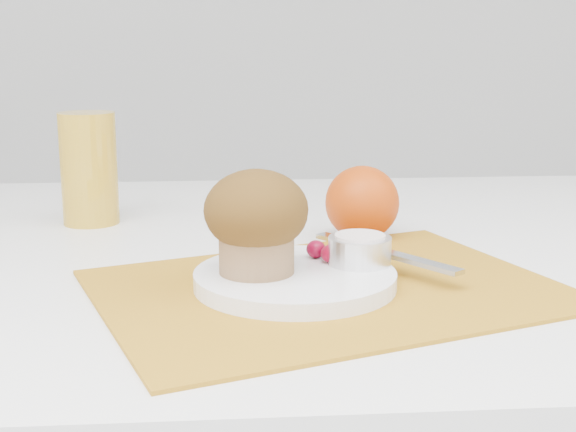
{
  "coord_description": "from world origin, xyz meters",
  "views": [
    {
      "loc": [
        -0.11,
        -0.79,
        0.97
      ],
      "look_at": [
        -0.05,
        -0.03,
        0.8
      ],
      "focal_mm": 50.0,
      "sensor_mm": 36.0,
      "label": 1
    }
  ],
  "objects": [
    {
      "name": "butter_knife",
      "position": [
        0.04,
        -0.06,
        0.77
      ],
      "size": [
        0.12,
        0.15,
        0.0
      ],
      "primitive_type": "cube",
      "rotation": [
        0.0,
        0.0,
        -0.94
      ],
      "color": "#B6B9BF",
      "rests_on": "plate"
    },
    {
      "name": "cream",
      "position": [
        0.01,
        -0.09,
        0.79
      ],
      "size": [
        0.06,
        0.06,
        0.01
      ],
      "primitive_type": "cylinder",
      "rotation": [
        0.0,
        0.0,
        -0.37
      ],
      "color": "white",
      "rests_on": "ramekin"
    },
    {
      "name": "muffin",
      "position": [
        -0.08,
        -0.11,
        0.82
      ],
      "size": [
        0.09,
        0.09,
        0.09
      ],
      "color": "olive",
      "rests_on": "plate"
    },
    {
      "name": "ramekin",
      "position": [
        0.01,
        -0.09,
        0.78
      ],
      "size": [
        0.07,
        0.07,
        0.02
      ],
      "primitive_type": "cylinder",
      "rotation": [
        0.0,
        0.0,
        -0.29
      ],
      "color": "silver",
      "rests_on": "plate"
    },
    {
      "name": "juice_glass",
      "position": [
        -0.27,
        0.17,
        0.82
      ],
      "size": [
        0.07,
        0.07,
        0.13
      ],
      "primitive_type": "cylinder",
      "rotation": [
        0.0,
        0.0,
        0.08
      ],
      "color": "gold",
      "rests_on": "table"
    },
    {
      "name": "plate",
      "position": [
        -0.05,
        -0.11,
        0.76
      ],
      "size": [
        0.2,
        0.2,
        0.01
      ],
      "primitive_type": "cylinder",
      "rotation": [
        0.0,
        0.0,
        -0.12
      ],
      "color": "white",
      "rests_on": "placemat"
    },
    {
      "name": "placemat",
      "position": [
        -0.02,
        -0.11,
        0.75
      ],
      "size": [
        0.47,
        0.41,
        0.0
      ],
      "primitive_type": "cube",
      "rotation": [
        0.0,
        0.0,
        0.34
      ],
      "color": "#AD7418",
      "rests_on": "table"
    },
    {
      "name": "orange",
      "position": [
        0.04,
        0.07,
        0.79
      ],
      "size": [
        0.08,
        0.08,
        0.08
      ],
      "primitive_type": "sphere",
      "color": "#BF4006",
      "rests_on": "table"
    },
    {
      "name": "raspberry_near",
      "position": [
        -0.02,
        -0.07,
        0.78
      ],
      "size": [
        0.02,
        0.02,
        0.02
      ],
      "primitive_type": "ellipsoid",
      "color": "#590217",
      "rests_on": "plate"
    },
    {
      "name": "raspberry_far",
      "position": [
        -0.01,
        -0.08,
        0.78
      ],
      "size": [
        0.02,
        0.02,
        0.02
      ],
      "primitive_type": "ellipsoid",
      "color": "#5F0214",
      "rests_on": "plate"
    }
  ]
}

